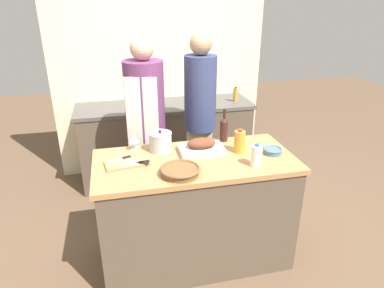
{
  "coord_description": "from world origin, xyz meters",
  "views": [
    {
      "loc": [
        -0.56,
        -2.28,
        2.06
      ],
      "look_at": [
        0.0,
        0.11,
        1.0
      ],
      "focal_mm": 32.0,
      "sensor_mm": 36.0,
      "label": 1
    }
  ],
  "objects_px": {
    "milk_jug": "(256,156)",
    "condiment_bottle_extra": "(235,95)",
    "juice_jug": "(240,142)",
    "knife_bread": "(138,162)",
    "mixing_bowl": "(273,151)",
    "person_cook_guest": "(200,115)",
    "knife_paring": "(120,159)",
    "stock_pot": "(160,142)",
    "wine_glass_left": "(133,139)",
    "knife_chef": "(135,163)",
    "roasting_pan": "(201,147)",
    "condiment_bottle_short": "(197,100)",
    "wine_bottle_green": "(224,128)",
    "wicker_basket": "(180,171)",
    "cutting_board": "(127,163)",
    "person_cook_aproned": "(146,124)",
    "condiment_bottle_tall": "(146,100)"
  },
  "relations": [
    {
      "from": "wine_glass_left",
      "to": "knife_chef",
      "type": "distance_m",
      "value": 0.31
    },
    {
      "from": "person_cook_aproned",
      "to": "mixing_bowl",
      "type": "bearing_deg",
      "value": -25.02
    },
    {
      "from": "roasting_pan",
      "to": "wine_glass_left",
      "type": "height_order",
      "value": "wine_glass_left"
    },
    {
      "from": "condiment_bottle_tall",
      "to": "person_cook_aproned",
      "type": "bearing_deg",
      "value": -96.2
    },
    {
      "from": "person_cook_aproned",
      "to": "milk_jug",
      "type": "bearing_deg",
      "value": -38.21
    },
    {
      "from": "juice_jug",
      "to": "wine_bottle_green",
      "type": "xyz_separation_m",
      "value": [
        -0.05,
        0.25,
        0.02
      ]
    },
    {
      "from": "knife_chef",
      "to": "cutting_board",
      "type": "bearing_deg",
      "value": 146.02
    },
    {
      "from": "knife_paring",
      "to": "stock_pot",
      "type": "bearing_deg",
      "value": 21.73
    },
    {
      "from": "stock_pot",
      "to": "person_cook_guest",
      "type": "distance_m",
      "value": 0.76
    },
    {
      "from": "stock_pot",
      "to": "condiment_bottle_extra",
      "type": "xyz_separation_m",
      "value": [
        1.05,
        1.18,
        0.01
      ]
    },
    {
      "from": "cutting_board",
      "to": "knife_chef",
      "type": "bearing_deg",
      "value": -33.98
    },
    {
      "from": "juice_jug",
      "to": "condiment_bottle_extra",
      "type": "bearing_deg",
      "value": 71.49
    },
    {
      "from": "roasting_pan",
      "to": "milk_jug",
      "type": "distance_m",
      "value": 0.46
    },
    {
      "from": "knife_bread",
      "to": "condiment_bottle_short",
      "type": "distance_m",
      "value": 1.53
    },
    {
      "from": "cutting_board",
      "to": "person_cook_aproned",
      "type": "bearing_deg",
      "value": 72.69
    },
    {
      "from": "cutting_board",
      "to": "wicker_basket",
      "type": "bearing_deg",
      "value": -34.8
    },
    {
      "from": "condiment_bottle_short",
      "to": "knife_bread",
      "type": "bearing_deg",
      "value": -120.59
    },
    {
      "from": "condiment_bottle_tall",
      "to": "person_cook_guest",
      "type": "bearing_deg",
      "value": -51.85
    },
    {
      "from": "condiment_bottle_extra",
      "to": "mixing_bowl",
      "type": "bearing_deg",
      "value": -98.15
    },
    {
      "from": "wicker_basket",
      "to": "knife_paring",
      "type": "xyz_separation_m",
      "value": [
        -0.4,
        0.3,
        -0.01
      ]
    },
    {
      "from": "condiment_bottle_extra",
      "to": "person_cook_guest",
      "type": "distance_m",
      "value": 0.83
    },
    {
      "from": "roasting_pan",
      "to": "person_cook_guest",
      "type": "distance_m",
      "value": 0.72
    },
    {
      "from": "person_cook_aproned",
      "to": "wine_bottle_green",
      "type": "bearing_deg",
      "value": -19.36
    },
    {
      "from": "knife_bread",
      "to": "condiment_bottle_extra",
      "type": "bearing_deg",
      "value": 47.91
    },
    {
      "from": "mixing_bowl",
      "to": "person_cook_guest",
      "type": "xyz_separation_m",
      "value": [
        -0.37,
        0.85,
        0.05
      ]
    },
    {
      "from": "milk_jug",
      "to": "knife_bread",
      "type": "xyz_separation_m",
      "value": [
        -0.84,
        0.21,
        -0.06
      ]
    },
    {
      "from": "wine_glass_left",
      "to": "person_cook_guest",
      "type": "distance_m",
      "value": 0.86
    },
    {
      "from": "juice_jug",
      "to": "milk_jug",
      "type": "distance_m",
      "value": 0.26
    },
    {
      "from": "roasting_pan",
      "to": "mixing_bowl",
      "type": "height_order",
      "value": "roasting_pan"
    },
    {
      "from": "milk_jug",
      "to": "wine_bottle_green",
      "type": "relative_size",
      "value": 0.61
    },
    {
      "from": "wicker_basket",
      "to": "knife_paring",
      "type": "bearing_deg",
      "value": 142.68
    },
    {
      "from": "knife_chef",
      "to": "condiment_bottle_extra",
      "type": "distance_m",
      "value": 1.9
    },
    {
      "from": "wicker_basket",
      "to": "juice_jug",
      "type": "distance_m",
      "value": 0.59
    },
    {
      "from": "wine_glass_left",
      "to": "person_cook_aproned",
      "type": "bearing_deg",
      "value": 71.52
    },
    {
      "from": "juice_jug",
      "to": "knife_bread",
      "type": "xyz_separation_m",
      "value": [
        -0.8,
        -0.04,
        -0.07
      ]
    },
    {
      "from": "roasting_pan",
      "to": "cutting_board",
      "type": "distance_m",
      "value": 0.59
    },
    {
      "from": "juice_jug",
      "to": "condiment_bottle_extra",
      "type": "relative_size",
      "value": 1.11
    },
    {
      "from": "roasting_pan",
      "to": "cutting_board",
      "type": "height_order",
      "value": "roasting_pan"
    },
    {
      "from": "cutting_board",
      "to": "juice_jug",
      "type": "distance_m",
      "value": 0.88
    },
    {
      "from": "mixing_bowl",
      "to": "knife_paring",
      "type": "xyz_separation_m",
      "value": [
        -1.17,
        0.13,
        -0.0
      ]
    },
    {
      "from": "milk_jug",
      "to": "condiment_bottle_extra",
      "type": "distance_m",
      "value": 1.66
    },
    {
      "from": "milk_jug",
      "to": "knife_paring",
      "type": "distance_m",
      "value": 1.01
    },
    {
      "from": "roasting_pan",
      "to": "wine_bottle_green",
      "type": "relative_size",
      "value": 1.25
    },
    {
      "from": "milk_jug",
      "to": "stock_pot",
      "type": "bearing_deg",
      "value": 146.22
    },
    {
      "from": "cutting_board",
      "to": "knife_paring",
      "type": "bearing_deg",
      "value": 128.53
    },
    {
      "from": "roasting_pan",
      "to": "mixing_bowl",
      "type": "relative_size",
      "value": 2.34
    },
    {
      "from": "wine_glass_left",
      "to": "condiment_bottle_extra",
      "type": "distance_m",
      "value": 1.68
    },
    {
      "from": "wine_glass_left",
      "to": "person_cook_guest",
      "type": "height_order",
      "value": "person_cook_guest"
    },
    {
      "from": "roasting_pan",
      "to": "wicker_basket",
      "type": "xyz_separation_m",
      "value": [
        -0.24,
        -0.33,
        -0.02
      ]
    },
    {
      "from": "wicker_basket",
      "to": "mixing_bowl",
      "type": "relative_size",
      "value": 1.85
    }
  ]
}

